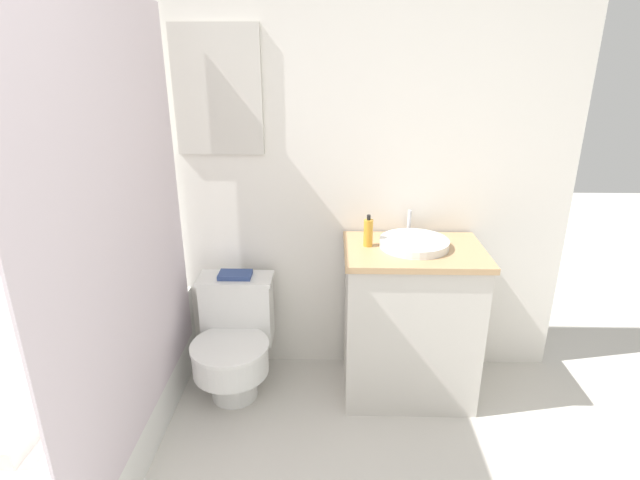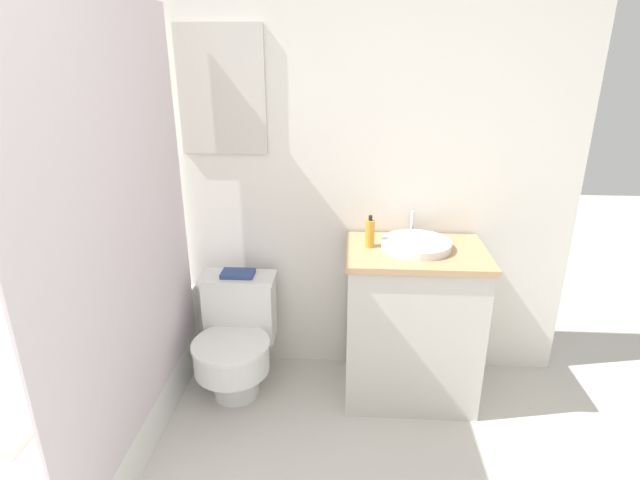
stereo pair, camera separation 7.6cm
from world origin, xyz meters
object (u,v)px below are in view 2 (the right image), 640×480
object	(u,v)px
toilet	(236,338)
sink	(416,244)
book_on_tank	(238,274)
soap_bottle	(370,233)

from	to	relation	value
toilet	sink	bearing A→B (deg)	2.29
sink	book_on_tank	distance (m)	0.95
soap_bottle	toilet	bearing A→B (deg)	-176.32
soap_bottle	sink	bearing A→B (deg)	-1.96
sink	soap_bottle	size ratio (longest dim) A/B	2.33
toilet	sink	world-z (taller)	sink
sink	book_on_tank	size ratio (longest dim) A/B	2.16
soap_bottle	book_on_tank	world-z (taller)	soap_bottle
sink	soap_bottle	world-z (taller)	soap_bottle
book_on_tank	toilet	bearing A→B (deg)	-90.00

